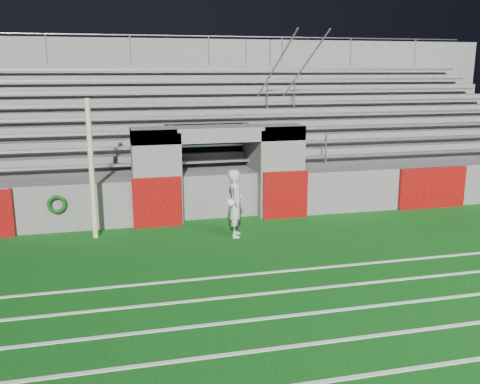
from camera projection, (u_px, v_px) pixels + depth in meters
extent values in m
plane|color=#0C4A10|center=(250.00, 257.00, 12.06)|extent=(90.00, 90.00, 0.00)
cylinder|color=beige|center=(92.00, 170.00, 13.10)|extent=(0.13, 0.13, 3.47)
cube|color=white|center=(344.00, 378.00, 7.33)|extent=(28.00, 0.09, 0.01)
cube|color=white|center=(317.00, 343.00, 8.27)|extent=(28.00, 0.09, 0.01)
cube|color=white|center=(295.00, 315.00, 9.22)|extent=(28.00, 0.09, 0.01)
cube|color=white|center=(278.00, 292.00, 10.17)|extent=(28.00, 0.09, 0.01)
cube|color=white|center=(263.00, 273.00, 11.11)|extent=(28.00, 0.09, 0.01)
cube|color=#5D5B59|center=(462.00, 184.00, 16.72)|extent=(10.60, 0.35, 1.25)
cube|color=#5D5B59|center=(155.00, 175.00, 14.66)|extent=(1.20, 1.00, 2.60)
cube|color=#5D5B59|center=(279.00, 170.00, 15.50)|extent=(1.20, 1.00, 2.60)
cube|color=black|center=(208.00, 164.00, 16.70)|extent=(2.60, 0.20, 2.50)
cube|color=#5D5B59|center=(175.00, 172.00, 15.39)|extent=(0.10, 2.20, 2.50)
cube|color=#5D5B59|center=(252.00, 169.00, 15.93)|extent=(0.10, 2.20, 2.50)
cube|color=#5D5B59|center=(218.00, 133.00, 14.83)|extent=(4.80, 1.00, 0.40)
cube|color=#5D5B59|center=(197.00, 156.00, 18.75)|extent=(26.00, 8.00, 0.20)
cube|color=#5D5B59|center=(197.00, 174.00, 18.89)|extent=(26.00, 8.00, 1.05)
cube|color=#640808|center=(157.00, 202.00, 14.27)|extent=(1.30, 0.15, 1.35)
cube|color=#640808|center=(285.00, 195.00, 15.11)|extent=(1.30, 0.15, 1.35)
cube|color=#640808|center=(432.00, 188.00, 16.22)|extent=(2.20, 0.15, 1.25)
cube|color=#989BA1|center=(212.00, 161.00, 15.91)|extent=(23.00, 0.28, 0.06)
cube|color=#5D5B59|center=(207.00, 158.00, 16.73)|extent=(24.00, 0.75, 0.38)
cube|color=#989BA1|center=(208.00, 145.00, 16.54)|extent=(23.00, 0.28, 0.06)
cube|color=#5D5B59|center=(203.00, 148.00, 17.39)|extent=(24.00, 0.75, 0.76)
cube|color=#989BA1|center=(203.00, 130.00, 17.16)|extent=(23.00, 0.28, 0.06)
cube|color=#5D5B59|center=(199.00, 139.00, 18.06)|extent=(24.00, 0.75, 1.14)
cube|color=#989BA1|center=(199.00, 116.00, 17.79)|extent=(23.00, 0.28, 0.06)
cube|color=#5D5B59|center=(195.00, 131.00, 18.73)|extent=(24.00, 0.75, 1.52)
cube|color=#989BA1|center=(195.00, 103.00, 18.41)|extent=(23.00, 0.28, 0.06)
cube|color=#5D5B59|center=(192.00, 124.00, 19.39)|extent=(24.00, 0.75, 1.90)
cube|color=#989BA1|center=(192.00, 91.00, 19.03)|extent=(23.00, 0.28, 0.06)
cube|color=#5D5B59|center=(189.00, 117.00, 20.06)|extent=(24.00, 0.75, 2.28)
cube|color=#989BA1|center=(188.00, 80.00, 19.66)|extent=(23.00, 0.28, 0.06)
cube|color=#5D5B59|center=(186.00, 110.00, 20.73)|extent=(24.00, 0.75, 2.66)
cube|color=#989BA1|center=(185.00, 69.00, 20.28)|extent=(23.00, 0.28, 0.06)
cube|color=#5D5B59|center=(183.00, 107.00, 21.35)|extent=(26.00, 0.60, 5.29)
cylinder|color=#A5A8AD|center=(295.00, 150.00, 16.18)|extent=(0.05, 0.05, 1.00)
cylinder|color=#A5A8AD|center=(267.00, 95.00, 18.67)|extent=(0.05, 0.05, 1.00)
cylinder|color=#A5A8AD|center=(246.00, 52.00, 21.17)|extent=(0.05, 0.05, 1.00)
cylinder|color=#A5A8AD|center=(267.00, 80.00, 18.56)|extent=(0.05, 6.02, 3.08)
cylinder|color=#A5A8AD|center=(326.00, 149.00, 16.41)|extent=(0.05, 0.05, 1.00)
cylinder|color=#A5A8AD|center=(294.00, 94.00, 18.90)|extent=(0.05, 0.05, 1.00)
cylinder|color=#A5A8AD|center=(270.00, 52.00, 21.40)|extent=(0.05, 0.05, 1.00)
cylinder|color=#A5A8AD|center=(295.00, 80.00, 18.79)|extent=(0.05, 6.02, 3.08)
cylinder|color=#A5A8AD|center=(46.00, 49.00, 19.40)|extent=(0.05, 0.05, 1.10)
cylinder|color=#A5A8AD|center=(130.00, 50.00, 20.10)|extent=(0.05, 0.05, 1.10)
cylinder|color=#A5A8AD|center=(209.00, 51.00, 20.81)|extent=(0.05, 0.05, 1.10)
cylinder|color=#A5A8AD|center=(282.00, 51.00, 21.51)|extent=(0.05, 0.05, 1.10)
cylinder|color=#A5A8AD|center=(350.00, 52.00, 22.21)|extent=(0.05, 0.05, 1.10)
cylinder|color=#A5A8AD|center=(415.00, 52.00, 22.91)|extent=(0.05, 0.05, 1.10)
cylinder|color=#A5A8AD|center=(183.00, 36.00, 20.45)|extent=(24.00, 0.05, 0.05)
imported|color=#B9BFC3|center=(236.00, 203.00, 13.40)|extent=(0.54, 0.70, 1.72)
sphere|color=white|center=(230.00, 203.00, 13.15)|extent=(0.21, 0.21, 0.21)
torus|color=#0B390D|center=(57.00, 205.00, 13.67)|extent=(0.48, 0.09, 0.48)
torus|color=#0D4310|center=(57.00, 204.00, 13.61)|extent=(0.48, 0.09, 0.48)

